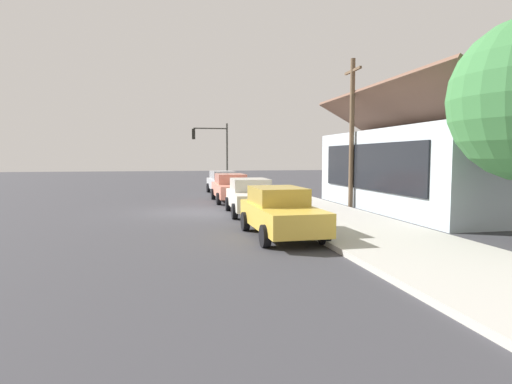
{
  "coord_description": "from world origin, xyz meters",
  "views": [
    {
      "loc": [
        20.36,
        -0.94,
        2.59
      ],
      "look_at": [
        0.11,
        3.2,
        0.9
      ],
      "focal_mm": 30.08,
      "sensor_mm": 36.0,
      "label": 1
    }
  ],
  "objects_px": {
    "car_silver": "(223,182)",
    "utility_pole_wooden": "(352,130)",
    "car_mustard": "(280,212)",
    "fire_hydrant_red": "(259,193)",
    "traffic_light_main": "(214,145)",
    "car_coral": "(231,187)",
    "car_ivory": "(251,196)"
  },
  "relations": [
    {
      "from": "car_coral",
      "to": "utility_pole_wooden",
      "type": "xyz_separation_m",
      "value": [
        4.17,
        5.58,
        3.11
      ]
    },
    {
      "from": "car_coral",
      "to": "car_ivory",
      "type": "height_order",
      "value": "same"
    },
    {
      "from": "traffic_light_main",
      "to": "fire_hydrant_red",
      "type": "height_order",
      "value": "traffic_light_main"
    },
    {
      "from": "car_mustard",
      "to": "fire_hydrant_red",
      "type": "bearing_deg",
      "value": 170.31
    },
    {
      "from": "car_mustard",
      "to": "utility_pole_wooden",
      "type": "height_order",
      "value": "utility_pole_wooden"
    },
    {
      "from": "car_silver",
      "to": "car_mustard",
      "type": "xyz_separation_m",
      "value": [
        16.66,
        -0.24,
        0.0
      ]
    },
    {
      "from": "car_silver",
      "to": "traffic_light_main",
      "type": "relative_size",
      "value": 0.93
    },
    {
      "from": "car_ivory",
      "to": "car_mustard",
      "type": "relative_size",
      "value": 1.0
    },
    {
      "from": "car_silver",
      "to": "car_ivory",
      "type": "relative_size",
      "value": 1.03
    },
    {
      "from": "car_silver",
      "to": "traffic_light_main",
      "type": "height_order",
      "value": "traffic_light_main"
    },
    {
      "from": "traffic_light_main",
      "to": "utility_pole_wooden",
      "type": "xyz_separation_m",
      "value": [
        13.14,
        5.66,
        0.44
      ]
    },
    {
      "from": "traffic_light_main",
      "to": "fire_hydrant_red",
      "type": "distance_m",
      "value": 10.04
    },
    {
      "from": "car_coral",
      "to": "car_mustard",
      "type": "relative_size",
      "value": 1.02
    },
    {
      "from": "car_silver",
      "to": "car_ivory",
      "type": "distance_m",
      "value": 11.01
    },
    {
      "from": "car_silver",
      "to": "car_mustard",
      "type": "relative_size",
      "value": 1.03
    },
    {
      "from": "car_coral",
      "to": "traffic_light_main",
      "type": "relative_size",
      "value": 0.92
    },
    {
      "from": "car_mustard",
      "to": "fire_hydrant_red",
      "type": "height_order",
      "value": "car_mustard"
    },
    {
      "from": "car_silver",
      "to": "car_coral",
      "type": "relative_size",
      "value": 1.01
    },
    {
      "from": "car_mustard",
      "to": "car_silver",
      "type": "bearing_deg",
      "value": 177.88
    },
    {
      "from": "car_coral",
      "to": "traffic_light_main",
      "type": "bearing_deg",
      "value": -179.31
    },
    {
      "from": "utility_pole_wooden",
      "to": "fire_hydrant_red",
      "type": "xyz_separation_m",
      "value": [
        -3.71,
        -4.0,
        -3.43
      ]
    },
    {
      "from": "fire_hydrant_red",
      "to": "car_silver",
      "type": "bearing_deg",
      "value": -167.11
    },
    {
      "from": "utility_pole_wooden",
      "to": "fire_hydrant_red",
      "type": "relative_size",
      "value": 10.56
    },
    {
      "from": "car_ivory",
      "to": "traffic_light_main",
      "type": "distance_m",
      "value": 14.8
    },
    {
      "from": "car_ivory",
      "to": "traffic_light_main",
      "type": "height_order",
      "value": "traffic_light_main"
    },
    {
      "from": "traffic_light_main",
      "to": "car_coral",
      "type": "bearing_deg",
      "value": 0.52
    },
    {
      "from": "traffic_light_main",
      "to": "car_mustard",
      "type": "bearing_deg",
      "value": 0.2
    },
    {
      "from": "car_ivory",
      "to": "car_mustard",
      "type": "bearing_deg",
      "value": 1.07
    },
    {
      "from": "car_silver",
      "to": "utility_pole_wooden",
      "type": "relative_size",
      "value": 0.64
    },
    {
      "from": "traffic_light_main",
      "to": "utility_pole_wooden",
      "type": "bearing_deg",
      "value": 23.3
    },
    {
      "from": "car_silver",
      "to": "fire_hydrant_red",
      "type": "relative_size",
      "value": 6.78
    },
    {
      "from": "utility_pole_wooden",
      "to": "fire_hydrant_red",
      "type": "distance_m",
      "value": 6.44
    }
  ]
}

